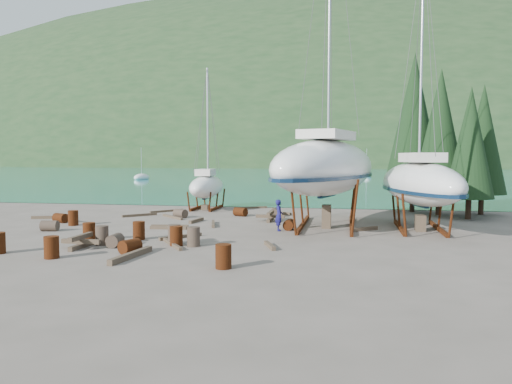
% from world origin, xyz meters
% --- Properties ---
extents(ground, '(600.00, 600.00, 0.00)m').
position_xyz_m(ground, '(0.00, 0.00, 0.00)').
color(ground, '#5C5349').
rests_on(ground, ground).
extents(bay_water, '(700.00, 700.00, 0.00)m').
position_xyz_m(bay_water, '(0.00, 315.00, 0.01)').
color(bay_water, teal).
rests_on(bay_water, ground).
extents(far_hill, '(800.00, 360.00, 110.00)m').
position_xyz_m(far_hill, '(0.00, 320.00, 0.00)').
color(far_hill, '#1C371B').
rests_on(far_hill, ground).
extents(far_house_left, '(6.60, 5.60, 5.60)m').
position_xyz_m(far_house_left, '(-60.00, 190.00, 2.92)').
color(far_house_left, beige).
rests_on(far_house_left, ground).
extents(far_house_center, '(6.60, 5.60, 5.60)m').
position_xyz_m(far_house_center, '(-20.00, 190.00, 2.92)').
color(far_house_center, beige).
rests_on(far_house_center, ground).
extents(far_house_right, '(6.60, 5.60, 5.60)m').
position_xyz_m(far_house_right, '(30.00, 190.00, 2.92)').
color(far_house_right, beige).
rests_on(far_house_right, ground).
extents(cypress_near_right, '(3.60, 3.60, 10.00)m').
position_xyz_m(cypress_near_right, '(12.50, 12.00, 5.79)').
color(cypress_near_right, black).
rests_on(cypress_near_right, ground).
extents(cypress_mid_right, '(3.06, 3.06, 8.50)m').
position_xyz_m(cypress_mid_right, '(14.00, 10.00, 4.92)').
color(cypress_mid_right, black).
rests_on(cypress_mid_right, ground).
extents(cypress_back_left, '(4.14, 4.14, 11.50)m').
position_xyz_m(cypress_back_left, '(11.00, 14.00, 6.66)').
color(cypress_back_left, black).
rests_on(cypress_back_left, ground).
extents(cypress_far_right, '(3.24, 3.24, 9.00)m').
position_xyz_m(cypress_far_right, '(15.50, 13.00, 5.21)').
color(cypress_far_right, black).
rests_on(cypress_far_right, ground).
extents(moored_boat_left, '(2.00, 5.00, 6.05)m').
position_xyz_m(moored_boat_left, '(-30.00, 60.00, 0.39)').
color(moored_boat_left, white).
rests_on(moored_boat_left, ground).
extents(moored_boat_mid, '(2.00, 5.00, 6.05)m').
position_xyz_m(moored_boat_mid, '(10.00, 80.00, 0.39)').
color(moored_boat_mid, white).
rests_on(moored_boat_mid, ground).
extents(moored_boat_far, '(2.00, 5.00, 6.05)m').
position_xyz_m(moored_boat_far, '(-8.00, 110.00, 0.39)').
color(moored_boat_far, white).
rests_on(moored_boat_far, ground).
extents(large_sailboat_near, '(7.51, 14.11, 21.33)m').
position_xyz_m(large_sailboat_near, '(5.19, 4.99, 3.43)').
color(large_sailboat_near, white).
rests_on(large_sailboat_near, ground).
extents(large_sailboat_far, '(4.94, 10.38, 15.82)m').
position_xyz_m(large_sailboat_far, '(10.24, 4.58, 2.59)').
color(large_sailboat_far, white).
rests_on(large_sailboat_far, ground).
extents(small_sailboat_shore, '(2.40, 6.81, 10.77)m').
position_xyz_m(small_sailboat_shore, '(-4.28, 12.90, 1.78)').
color(small_sailboat_shore, white).
rests_on(small_sailboat_shore, ground).
extents(worker, '(0.55, 0.70, 1.70)m').
position_xyz_m(worker, '(2.71, 2.77, 0.85)').
color(worker, '#141253').
rests_on(worker, ground).
extents(drum_0, '(0.58, 0.58, 0.88)m').
position_xyz_m(drum_0, '(-5.75, -2.14, 0.44)').
color(drum_0, '#57290F').
rests_on(drum_0, ground).
extents(drum_1, '(0.66, 0.93, 0.58)m').
position_xyz_m(drum_1, '(-3.82, -3.37, 0.29)').
color(drum_1, '#2D2823').
rests_on(drum_1, ground).
extents(drum_2, '(1.03, 0.86, 0.58)m').
position_xyz_m(drum_2, '(-10.85, 3.65, 0.29)').
color(drum_2, '#57290F').
rests_on(drum_2, ground).
extents(drum_3, '(0.58, 0.58, 0.88)m').
position_xyz_m(drum_3, '(-5.11, -6.19, 0.44)').
color(drum_3, '#57290F').
rests_on(drum_3, ground).
extents(drum_4, '(1.05, 0.91, 0.58)m').
position_xyz_m(drum_4, '(-0.79, 8.97, 0.29)').
color(drum_4, '#57290F').
rests_on(drum_4, ground).
extents(drum_5, '(0.58, 0.58, 0.88)m').
position_xyz_m(drum_5, '(-0.41, -2.62, 0.44)').
color(drum_5, '#2D2823').
rests_on(drum_5, ground).
extents(drum_6, '(0.63, 0.91, 0.58)m').
position_xyz_m(drum_6, '(3.21, 3.23, 0.29)').
color(drum_6, '#57290F').
rests_on(drum_6, ground).
extents(drum_7, '(0.58, 0.58, 0.88)m').
position_xyz_m(drum_7, '(2.01, -6.71, 0.44)').
color(drum_7, '#57290F').
rests_on(drum_7, ground).
extents(drum_8, '(0.58, 0.58, 0.88)m').
position_xyz_m(drum_8, '(-9.44, 2.70, 0.44)').
color(drum_8, '#57290F').
rests_on(drum_8, ground).
extents(drum_9, '(1.05, 0.93, 0.58)m').
position_xyz_m(drum_9, '(-4.49, 7.37, 0.29)').
color(drum_9, '#2D2823').
rests_on(drum_9, ground).
extents(drum_10, '(0.58, 0.58, 0.88)m').
position_xyz_m(drum_10, '(-3.59, -1.30, 0.44)').
color(drum_10, '#57290F').
rests_on(drum_10, ground).
extents(drum_11, '(0.64, 0.92, 0.58)m').
position_xyz_m(drum_11, '(1.51, 9.18, 0.29)').
color(drum_11, '#2D2823').
rests_on(drum_11, ground).
extents(drum_12, '(0.85, 1.03, 0.58)m').
position_xyz_m(drum_12, '(-2.53, -4.60, 0.29)').
color(drum_12, '#57290F').
rests_on(drum_12, ground).
extents(drum_14, '(0.58, 0.58, 0.88)m').
position_xyz_m(drum_14, '(-1.23, -2.58, 0.44)').
color(drum_14, '#57290F').
rests_on(drum_14, ground).
extents(drum_15, '(0.95, 0.68, 0.58)m').
position_xyz_m(drum_15, '(-9.47, 0.40, 0.29)').
color(drum_15, '#2D2823').
rests_on(drum_15, ground).
extents(drum_16, '(0.58, 0.58, 0.88)m').
position_xyz_m(drum_16, '(-4.61, -3.04, 0.44)').
color(drum_16, '#2D2823').
rests_on(drum_16, ground).
extents(drum_17, '(0.58, 0.58, 0.88)m').
position_xyz_m(drum_17, '(-1.51, -2.08, 0.44)').
color(drum_17, '#2D2823').
rests_on(drum_17, ground).
extents(timber_0, '(1.81, 2.21, 0.14)m').
position_xyz_m(timber_0, '(-6.65, 10.57, 0.07)').
color(timber_0, brown).
rests_on(timber_0, ground).
extents(timber_1, '(1.48, 1.28, 0.19)m').
position_xyz_m(timber_1, '(7.28, 3.66, 0.10)').
color(timber_1, brown).
rests_on(timber_1, ground).
extents(timber_2, '(2.54, 0.91, 0.19)m').
position_xyz_m(timber_2, '(-12.53, 5.39, 0.09)').
color(timber_2, brown).
rests_on(timber_2, ground).
extents(timber_3, '(1.77, 2.47, 0.15)m').
position_xyz_m(timber_3, '(-1.43, -2.60, 0.07)').
color(timber_3, brown).
rests_on(timber_3, ground).
extents(timber_4, '(2.09, 0.26, 0.17)m').
position_xyz_m(timber_4, '(-3.40, 2.21, 0.09)').
color(timber_4, brown).
rests_on(timber_4, ground).
extents(timber_5, '(1.61, 2.00, 0.16)m').
position_xyz_m(timber_5, '(-1.72, -0.57, 0.08)').
color(timber_5, brown).
rests_on(timber_5, ground).
extents(timber_6, '(1.74, 1.49, 0.19)m').
position_xyz_m(timber_6, '(1.72, 10.58, 0.10)').
color(timber_6, brown).
rests_on(timber_6, ground).
extents(timber_7, '(0.77, 1.62, 0.17)m').
position_xyz_m(timber_7, '(3.00, -2.28, 0.09)').
color(timber_7, brown).
rests_on(timber_7, ground).
extents(timber_8, '(0.44, 1.81, 0.19)m').
position_xyz_m(timber_8, '(-2.80, 5.45, 0.09)').
color(timber_8, brown).
rests_on(timber_8, ground).
extents(timber_9, '(2.42, 1.36, 0.15)m').
position_xyz_m(timber_9, '(-1.05, 14.00, 0.08)').
color(timber_9, brown).
rests_on(timber_9, ground).
extents(timber_10, '(0.82, 2.46, 0.16)m').
position_xyz_m(timber_10, '(-1.42, 4.35, 0.08)').
color(timber_10, brown).
rests_on(timber_10, ground).
extents(timber_11, '(2.13, 0.44, 0.15)m').
position_xyz_m(timber_11, '(-3.59, 2.95, 0.08)').
color(timber_11, brown).
rests_on(timber_11, ground).
extents(timber_12, '(0.39, 2.21, 0.17)m').
position_xyz_m(timber_12, '(-4.97, -1.98, 0.08)').
color(timber_12, brown).
rests_on(timber_12, ground).
extents(timber_15, '(2.06, 2.04, 0.15)m').
position_xyz_m(timber_15, '(-4.96, 7.14, 0.07)').
color(timber_15, brown).
rests_on(timber_15, ground).
extents(timber_16, '(0.53, 3.07, 0.23)m').
position_xyz_m(timber_16, '(-2.05, -5.57, 0.11)').
color(timber_16, brown).
rests_on(timber_16, ground).
extents(timber_17, '(1.82, 1.90, 0.16)m').
position_xyz_m(timber_17, '(-7.49, 7.68, 0.08)').
color(timber_17, brown).
rests_on(timber_17, ground).
extents(timber_pile_fore, '(1.80, 1.80, 0.60)m').
position_xyz_m(timber_pile_fore, '(-5.13, -3.96, 0.30)').
color(timber_pile_fore, brown).
rests_on(timber_pile_fore, ground).
extents(timber_pile_aft, '(1.80, 1.80, 0.60)m').
position_xyz_m(timber_pile_aft, '(1.62, 6.74, 0.30)').
color(timber_pile_aft, brown).
rests_on(timber_pile_aft, ground).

